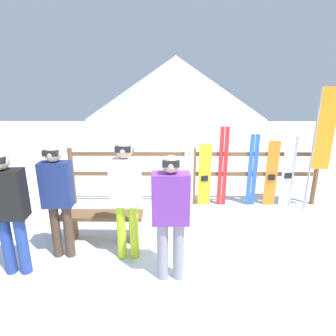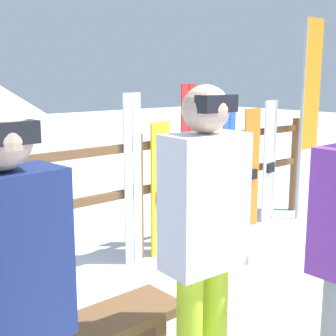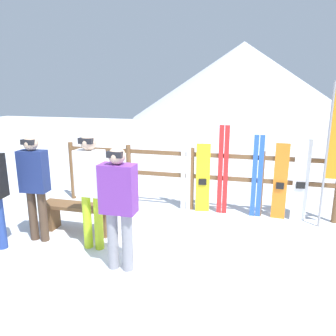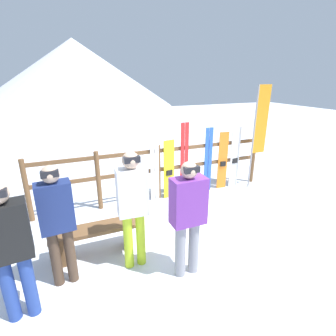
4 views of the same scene
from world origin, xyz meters
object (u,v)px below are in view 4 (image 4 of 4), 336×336
at_px(person_white, 133,202).
at_px(rental_flag, 259,127).
at_px(snowboard_orange, 223,161).
at_px(snowboard_yellow, 169,170).
at_px(ski_pair_blue, 208,160).
at_px(person_purple, 188,213).
at_px(bench, 95,234).
at_px(ski_pair_white, 155,165).
at_px(snowboard_white, 235,158).
at_px(person_black, 9,245).
at_px(ski_pair_red, 184,160).
at_px(person_navy, 57,218).

xyz_separation_m(person_white, rental_flag, (3.66, 1.76, 0.51)).
height_order(snowboard_orange, rental_flag, rental_flag).
bearing_deg(snowboard_yellow, ski_pair_blue, 0.20).
bearing_deg(person_purple, bench, 140.92).
height_order(bench, ski_pair_blue, ski_pair_blue).
xyz_separation_m(bench, ski_pair_white, (1.54, 1.50, 0.48)).
bearing_deg(bench, snowboard_orange, 24.16).
relative_size(snowboard_yellow, ski_pair_blue, 0.87).
distance_m(snowboard_orange, snowboard_white, 0.36).
relative_size(person_black, ski_pair_red, 0.98).
bearing_deg(snowboard_yellow, snowboard_orange, 0.00).
xyz_separation_m(ski_pair_white, snowboard_white, (2.16, -0.00, -0.07)).
bearing_deg(ski_pair_white, snowboard_orange, -0.11).
distance_m(person_black, snowboard_white, 5.23).
height_order(person_black, ski_pair_red, ski_pair_red).
relative_size(bench, ski_pair_white, 0.81).
bearing_deg(person_black, rental_flag, 22.54).
xyz_separation_m(person_purple, ski_pair_blue, (1.78, 2.44, -0.19)).
bearing_deg(ski_pair_white, person_black, -136.91).
relative_size(bench, person_navy, 0.79).
relative_size(person_black, snowboard_orange, 1.18).
bearing_deg(ski_pair_white, bench, -135.76).
bearing_deg(snowboard_yellow, person_purple, -106.99).
xyz_separation_m(snowboard_yellow, snowboard_white, (1.81, 0.00, 0.08)).
distance_m(person_white, snowboard_yellow, 2.44).
distance_m(ski_pair_white, ski_pair_blue, 1.38).
xyz_separation_m(person_navy, rental_flag, (4.65, 1.74, 0.55)).
distance_m(bench, ski_pair_white, 2.21).
distance_m(snowboard_yellow, snowboard_white, 1.81).
bearing_deg(bench, ski_pair_white, 44.24).
distance_m(person_black, snowboard_yellow, 3.71).
bearing_deg(snowboard_white, person_navy, -154.97).
bearing_deg(ski_pair_white, ski_pair_red, 0.00).
height_order(person_white, person_purple, person_white).
height_order(bench, person_black, person_black).
xyz_separation_m(person_navy, person_black, (-0.49, -0.39, -0.01)).
distance_m(person_navy, rental_flag, 4.99).
bearing_deg(bench, person_black, -138.83).
relative_size(ski_pair_red, rental_flag, 0.69).
height_order(person_purple, snowboard_white, person_purple).
bearing_deg(rental_flag, ski_pair_white, 175.20).
xyz_separation_m(ski_pair_white, rental_flag, (2.62, -0.22, 0.72)).
relative_size(person_white, ski_pair_white, 1.06).
xyz_separation_m(ski_pair_red, snowboard_white, (1.42, -0.00, -0.11)).
xyz_separation_m(ski_pair_red, ski_pair_blue, (0.64, 0.00, -0.08)).
relative_size(person_navy, ski_pair_red, 0.98).
xyz_separation_m(person_navy, ski_pair_white, (2.03, 1.96, -0.17)).
xyz_separation_m(ski_pair_white, ski_pair_red, (0.74, 0.00, 0.04)).
height_order(person_white, person_black, person_white).
height_order(person_navy, rental_flag, rental_flag).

